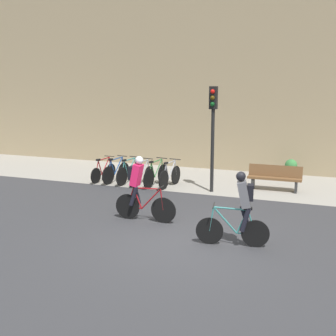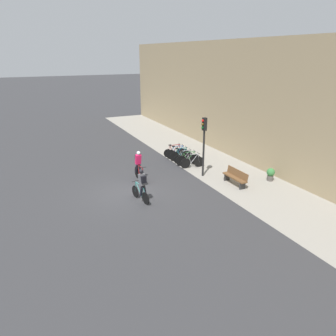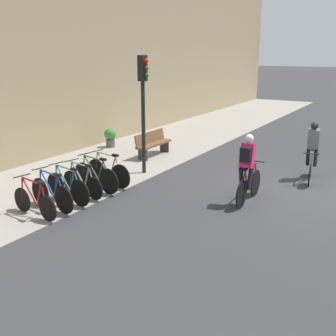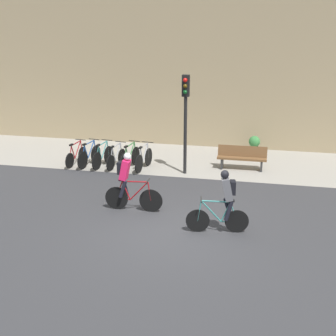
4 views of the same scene
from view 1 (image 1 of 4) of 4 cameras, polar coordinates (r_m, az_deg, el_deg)
ground at (r=10.16m, az=1.67°, el=-9.99°), size 200.00×200.00×0.00m
kerb_strip at (r=16.43m, az=9.35°, el=-1.92°), size 44.00×4.50×0.01m
building_facade at (r=18.53m, az=11.34°, el=12.10°), size 44.00×0.60×8.12m
cyclist_pink at (r=11.50m, az=-3.92°, el=-2.57°), size 1.77×0.46×1.79m
cyclist_grey at (r=9.76m, az=9.83°, el=-5.18°), size 1.67×0.54×1.76m
parked_bike_0 at (r=16.55m, az=-8.74°, el=-0.48°), size 0.46×1.57×0.94m
parked_bike_1 at (r=16.29m, az=-7.05°, el=-0.51°), size 0.46×1.65×0.98m
parked_bike_2 at (r=16.05m, az=-5.30°, el=-0.65°), size 0.46×1.65×0.98m
parked_bike_3 at (r=15.82m, az=-3.50°, el=-0.88°), size 0.46×1.56×0.94m
parked_bike_4 at (r=15.60m, az=-1.64°, el=-0.90°), size 0.46×1.74×0.99m
parked_bike_5 at (r=15.41m, az=0.26°, el=-1.08°), size 0.46×1.67×0.98m
traffic_light_pole at (r=14.46m, az=6.10°, el=6.51°), size 0.26×0.30×3.64m
bench at (r=15.34m, az=14.25°, el=-1.23°), size 1.86×0.44×0.89m
potted_plant at (r=17.53m, az=16.31°, el=0.04°), size 0.48×0.48×0.78m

